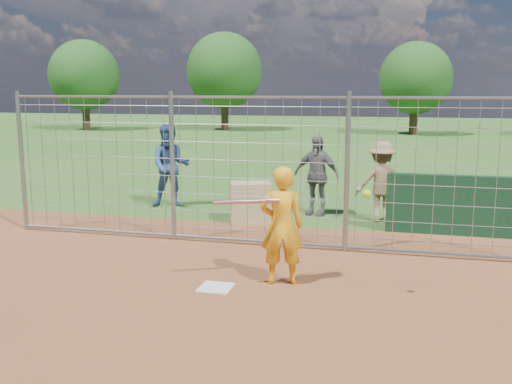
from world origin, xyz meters
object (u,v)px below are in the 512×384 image
(batter, at_px, (282,225))
(equipment_bin, at_px, (250,202))
(bystander_a, at_px, (171,166))
(bystander_c, at_px, (381,182))
(bystander_b, at_px, (316,175))

(batter, height_order, equipment_bin, batter)
(bystander_a, relative_size, bystander_c, 1.15)
(bystander_b, bearing_deg, batter, -73.39)
(batter, relative_size, bystander_a, 0.88)
(batter, distance_m, equipment_bin, 3.75)
(batter, distance_m, bystander_c, 4.34)
(bystander_a, distance_m, equipment_bin, 2.44)
(batter, bearing_deg, equipment_bin, -84.19)
(batter, xyz_separation_m, bystander_a, (-3.49, 4.52, 0.11))
(batter, distance_m, bystander_a, 5.71)
(batter, bearing_deg, bystander_a, -67.87)
(batter, xyz_separation_m, bystander_c, (1.16, 4.19, -0.01))
(batter, height_order, bystander_c, batter)
(bystander_a, bearing_deg, bystander_b, -20.00)
(batter, relative_size, equipment_bin, 2.04)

